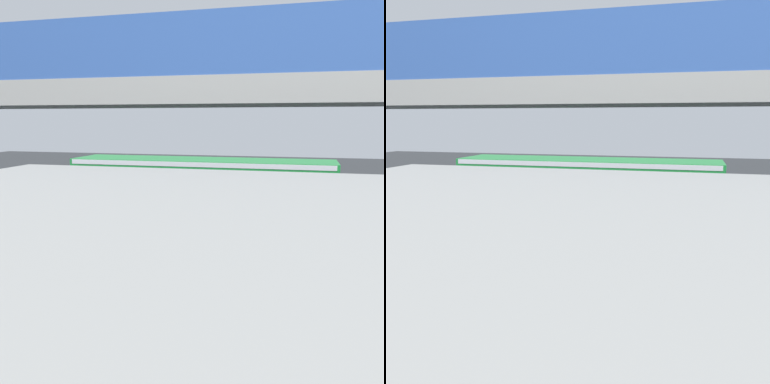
% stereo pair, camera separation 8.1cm
% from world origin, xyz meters
% --- Properties ---
extents(ground, '(80.00, 80.00, 0.00)m').
position_xyz_m(ground, '(0.00, 0.00, 0.00)').
color(ground, '#2D3033').
extents(city_bus, '(11.54, 2.85, 3.15)m').
position_xyz_m(city_bus, '(-0.48, 0.14, 1.88)').
color(city_bus, '#1E8C38').
rests_on(city_bus, ground).
extents(pedestrian, '(0.38, 0.38, 1.79)m').
position_xyz_m(pedestrian, '(-4.91, -4.46, 0.89)').
color(pedestrian, '#2D2D38').
rests_on(pedestrian, ground).
extents(lane_dash_leftmost, '(2.00, 0.20, 0.01)m').
position_xyz_m(lane_dash_leftmost, '(-8.00, -3.43, 0.00)').
color(lane_dash_leftmost, silver).
rests_on(lane_dash_leftmost, ground).
extents(lane_dash_left, '(2.00, 0.20, 0.01)m').
position_xyz_m(lane_dash_left, '(-4.00, -3.43, 0.00)').
color(lane_dash_left, silver).
rests_on(lane_dash_left, ground).
extents(lane_dash_centre, '(2.00, 0.20, 0.01)m').
position_xyz_m(lane_dash_centre, '(0.00, -3.43, 0.00)').
color(lane_dash_centre, silver).
rests_on(lane_dash_centre, ground).
extents(lane_dash_right, '(2.00, 0.20, 0.01)m').
position_xyz_m(lane_dash_right, '(4.00, -3.43, 0.00)').
color(lane_dash_right, silver).
rests_on(lane_dash_right, ground).
extents(lane_dash_rightmost, '(2.00, 0.20, 0.01)m').
position_xyz_m(lane_dash_rightmost, '(8.00, -3.43, 0.00)').
color(lane_dash_rightmost, silver).
rests_on(lane_dash_rightmost, ground).
extents(pedestrian_overpass, '(26.94, 2.60, 6.75)m').
position_xyz_m(pedestrian_overpass, '(0.00, 9.85, 4.99)').
color(pedestrian_overpass, '#9E9E99').
rests_on(pedestrian_overpass, ground).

